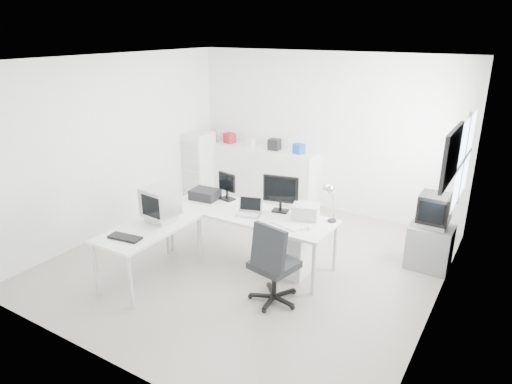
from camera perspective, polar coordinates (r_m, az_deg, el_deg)
The scene contains 30 objects.
floor at distance 6.63m, azimuth -0.91°, elevation -8.65°, with size 5.00×5.00×0.01m, color beige.
ceiling at distance 5.84m, azimuth -1.07°, elevation 16.25°, with size 5.00×5.00×0.01m, color white.
back_wall at distance 8.24m, azimuth 8.43°, elevation 7.30°, with size 5.00×0.02×2.80m, color white.
left_wall at distance 7.68m, azimuth -17.03°, elevation 5.70°, with size 0.02×5.00×2.80m, color white.
right_wall at distance 5.26m, azimuth 22.68°, elevation -1.39°, with size 0.02×5.00×2.80m, color white.
window at distance 6.35m, azimuth 24.61°, elevation 3.74°, with size 0.02×1.20×1.10m, color white, non-canonical shape.
wall_picture at distance 5.22m, azimuth 23.27°, elevation 4.14°, with size 0.04×0.90×0.60m, color black, non-canonical shape.
main_desk at distance 6.49m, azimuth -0.79°, elevation -5.60°, with size 2.40×0.80×0.75m, color white, non-canonical shape.
side_desk at distance 6.21m, azimuth -13.03°, elevation -7.43°, with size 0.70×1.40×0.75m, color white, non-canonical shape.
drawer_pedestal at distance 6.26m, azimuth 4.94°, elevation -7.47°, with size 0.40×0.50×0.60m, color white.
inkjet_printer at distance 6.85m, azimuth -6.39°, elevation -0.28°, with size 0.40×0.31×0.14m, color black.
lcd_monitor_small at distance 6.75m, azimuth -3.64°, elevation 0.66°, with size 0.32×0.18×0.40m, color black, non-canonical shape.
lcd_monitor_large at distance 6.28m, azimuth 3.10°, elevation -0.24°, with size 0.50×0.20×0.52m, color black, non-canonical shape.
laptop at distance 6.20m, azimuth -0.91°, elevation -1.94°, with size 0.35×0.36×0.23m, color #B7B7BA, non-canonical shape.
white_keyboard at distance 5.92m, azimuth 3.76°, elevation -4.18°, with size 0.43×0.13×0.02m, color white.
white_mouse at distance 5.84m, azimuth 6.61°, elevation -4.43°, with size 0.06×0.06×0.06m, color white.
laser_printer at distance 6.15m, azimuth 6.22°, elevation -2.41°, with size 0.34×0.29×0.20m, color silver.
desk_lamp at distance 6.04m, azimuth 9.59°, elevation -1.51°, with size 0.16×0.16×0.49m, color silver, non-canonical shape.
crt_monitor at distance 6.13m, azimuth -11.84°, elevation -1.67°, with size 0.37×0.37×0.42m, color #B7B7BA, non-canonical shape.
black_keyboard at distance 5.80m, azimuth -16.07°, elevation -5.49°, with size 0.42×0.17×0.03m, color black.
office_chair at distance 5.51m, azimuth 2.32°, elevation -8.58°, with size 0.63×0.63×1.09m, color #26292B, non-canonical shape.
tv_cabinet at distance 6.79m, azimuth 20.85°, elevation -6.43°, with size 0.57×0.47×0.62m, color slate.
crt_tv at distance 6.58m, azimuth 21.42°, elevation -2.24°, with size 0.50×0.48×0.45m, color black, non-canonical shape.
sideboard at distance 8.70m, azimuth 1.11°, elevation 2.17°, with size 2.08×0.52×1.04m, color white.
clutter_box_a at distance 8.95m, azimuth -3.32°, elevation 6.74°, with size 0.19×0.17×0.19m, color maroon.
clutter_box_b at distance 8.69m, azimuth -0.58°, elevation 6.18°, with size 0.14×0.12×0.14m, color white.
clutter_box_c at distance 8.43m, azimuth 2.31°, elevation 5.96°, with size 0.20×0.18×0.20m, color black.
clutter_box_d at distance 8.21m, azimuth 5.37°, elevation 5.41°, with size 0.18×0.15×0.18m, color #1843AA.
clutter_bottle at distance 9.15m, azimuth -4.74°, elevation 7.09°, with size 0.07×0.07×0.22m, color white.
filing_cabinet at distance 8.99m, azimuth -7.10°, elevation 3.40°, with size 0.45×0.53×1.27m, color white.
Camera 1 is at (3.12, -4.91, 3.18)m, focal length 32.00 mm.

